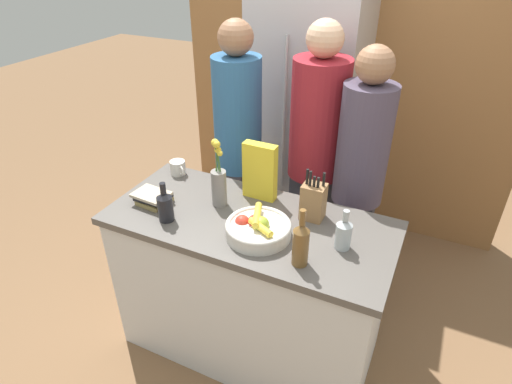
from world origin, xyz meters
The scene contains 16 objects.
ground_plane centered at (0.00, 0.00, 0.00)m, with size 14.00×14.00×0.00m, color brown.
kitchen_island centered at (0.00, 0.00, 0.47)m, with size 1.48×0.67×0.94m.
back_wall_wood centered at (0.00, 1.68, 1.30)m, with size 2.68×0.12×2.60m.
refrigerator centered at (-0.17, 1.32, 1.00)m, with size 0.76×0.62×1.99m.
fruit_bowl centered at (0.10, -0.10, 0.98)m, with size 0.32×0.32×0.11m.
knife_block centered at (0.28, 0.16, 1.04)m, with size 0.11×0.10×0.27m.
flower_vase centered at (-0.21, 0.07, 1.08)m, with size 0.08×0.08×0.38m.
cereal_box centered at (-0.04, 0.22, 1.10)m, with size 0.18×0.06×0.32m.
coffee_mug centered at (-0.60, 0.25, 0.98)m, with size 0.12×0.09×0.09m.
book_stack centered at (-0.54, -0.08, 0.97)m, with size 0.20×0.17×0.06m.
bottle_oil centered at (-0.38, -0.18, 1.02)m, with size 0.08×0.08×0.22m.
bottle_vinegar centered at (0.49, -0.01, 1.02)m, with size 0.08×0.08×0.20m.
bottle_wine centered at (0.35, -0.20, 1.05)m, with size 0.07×0.07×0.28m.
person_at_sink centered at (-0.38, 0.62, 1.02)m, with size 0.30×0.30×1.79m.
person_in_blue centered at (0.10, 0.73, 1.02)m, with size 0.34×0.34×1.80m.
person_in_red_tee centered at (0.41, 0.61, 0.99)m, with size 0.29×0.29×1.72m.
Camera 1 is at (0.80, -1.60, 2.20)m, focal length 30.00 mm.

